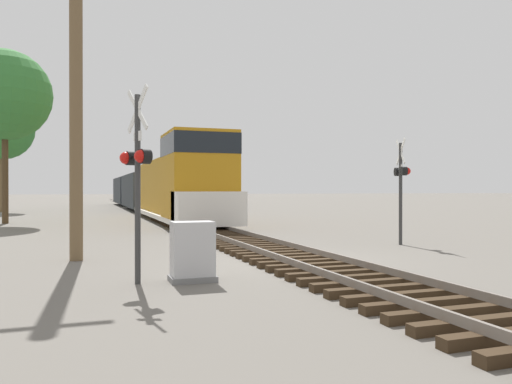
{
  "coord_description": "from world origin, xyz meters",
  "views": [
    {
      "loc": [
        -5.36,
        -12.4,
        1.94
      ],
      "look_at": [
        -0.13,
        2.61,
        1.86
      ],
      "focal_mm": 35.0,
      "sensor_mm": 36.0,
      "label": 1
    }
  ],
  "objects": [
    {
      "name": "freight_train",
      "position": [
        0.0,
        30.83,
        1.91
      ],
      "size": [
        3.15,
        48.34,
        4.71
      ],
      "color": "#B77A14",
      "rests_on": "ground"
    },
    {
      "name": "tree_deep_background",
      "position": [
        9.05,
        50.56,
        6.98
      ],
      "size": [
        5.18,
        5.18,
        9.62
      ],
      "color": "brown",
      "rests_on": "ground"
    },
    {
      "name": "rail_track_bed",
      "position": [
        0.0,
        -0.0,
        0.14
      ],
      "size": [
        2.6,
        160.0,
        0.31
      ],
      "color": "#382819",
      "rests_on": "ground"
    },
    {
      "name": "crossing_signal_near",
      "position": [
        -4.31,
        -1.94,
        2.39
      ],
      "size": [
        0.59,
        1.0,
        4.05
      ],
      "rotation": [
        0.0,
        0.0,
        -1.23
      ],
      "color": "#333333",
      "rests_on": "ground"
    },
    {
      "name": "crossing_signal_far",
      "position": [
        5.2,
        2.41,
        2.31
      ],
      "size": [
        0.56,
        1.01,
        3.73
      ],
      "rotation": [
        0.0,
        0.0,
        1.27
      ],
      "color": "#333333",
      "rests_on": "ground"
    },
    {
      "name": "tree_mid_background",
      "position": [
        -11.83,
        35.2,
        7.11
      ],
      "size": [
        5.24,
        5.24,
        9.78
      ],
      "color": "brown",
      "rests_on": "ground"
    },
    {
      "name": "relay_cabinet",
      "position": [
        -3.17,
        -2.04,
        0.62
      ],
      "size": [
        0.96,
        0.64,
        1.26
      ],
      "color": "slate",
      "rests_on": "ground"
    },
    {
      "name": "tree_far_right",
      "position": [
        -9.51,
        19.02,
        7.29
      ],
      "size": [
        5.13,
        5.13,
        9.88
      ],
      "color": "#473521",
      "rests_on": "ground"
    },
    {
      "name": "utility_pole",
      "position": [
        -5.52,
        2.05,
        4.56
      ],
      "size": [
        1.8,
        0.35,
        8.95
      ],
      "color": "brown",
      "rests_on": "ground"
    },
    {
      "name": "ground_plane",
      "position": [
        0.0,
        0.0,
        0.0
      ],
      "size": [
        400.0,
        400.0,
        0.0
      ],
      "primitive_type": "plane",
      "color": "#666059"
    }
  ]
}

